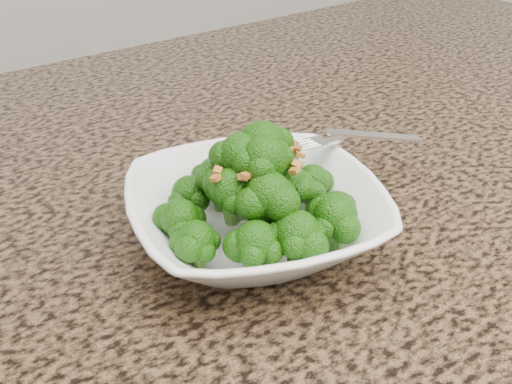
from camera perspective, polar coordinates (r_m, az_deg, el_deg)
granite_counter at (r=0.62m, az=3.32°, el=-1.90°), size 1.64×1.04×0.03m
bowl at (r=0.54m, az=0.00°, el=-2.17°), size 0.27×0.27×0.05m
broccoli_pile at (r=0.51m, az=0.00°, el=3.46°), size 0.19×0.19×0.07m
garlic_topping at (r=0.50m, az=0.00°, el=7.22°), size 0.11×0.11×0.01m
fork at (r=0.60m, az=7.06°, el=4.63°), size 0.17×0.08×0.01m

